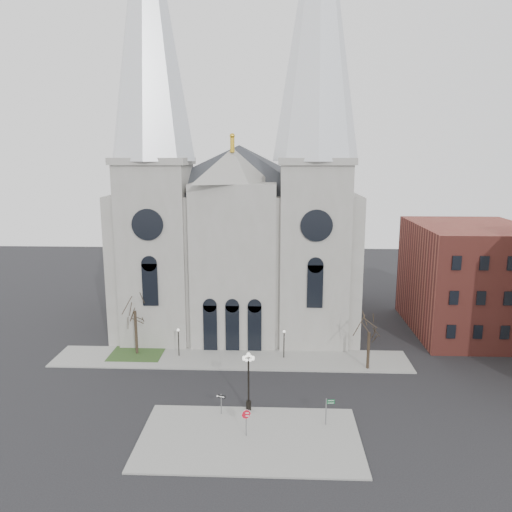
{
  "coord_description": "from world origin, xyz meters",
  "views": [
    {
      "loc": [
        5.05,
        -41.77,
        22.72
      ],
      "look_at": [
        2.98,
        8.0,
        12.59
      ],
      "focal_mm": 35.0,
      "sensor_mm": 36.0,
      "label": 1
    }
  ],
  "objects_px": {
    "stop_sign": "(246,417)",
    "globe_lamp": "(248,374)",
    "one_way_sign": "(221,400)",
    "street_name_sign": "(327,409)"
  },
  "relations": [
    {
      "from": "globe_lamp",
      "to": "street_name_sign",
      "type": "distance_m",
      "value": 7.45
    },
    {
      "from": "stop_sign",
      "to": "globe_lamp",
      "type": "height_order",
      "value": "globe_lamp"
    },
    {
      "from": "stop_sign",
      "to": "globe_lamp",
      "type": "relative_size",
      "value": 0.43
    },
    {
      "from": "stop_sign",
      "to": "globe_lamp",
      "type": "bearing_deg",
      "value": 89.25
    },
    {
      "from": "stop_sign",
      "to": "globe_lamp",
      "type": "xyz_separation_m",
      "value": [
        -0.04,
        4.24,
        1.76
      ]
    },
    {
      "from": "one_way_sign",
      "to": "stop_sign",
      "type": "bearing_deg",
      "value": -37.49
    },
    {
      "from": "one_way_sign",
      "to": "street_name_sign",
      "type": "xyz_separation_m",
      "value": [
        9.18,
        -1.39,
        0.08
      ]
    },
    {
      "from": "one_way_sign",
      "to": "street_name_sign",
      "type": "bearing_deg",
      "value": 8.41
    },
    {
      "from": "stop_sign",
      "to": "one_way_sign",
      "type": "height_order",
      "value": "stop_sign"
    },
    {
      "from": "stop_sign",
      "to": "street_name_sign",
      "type": "bearing_deg",
      "value": 15.18
    }
  ]
}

